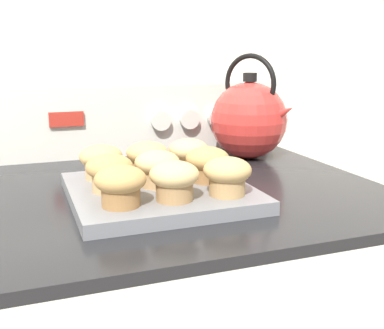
# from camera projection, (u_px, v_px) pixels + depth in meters

# --- Properties ---
(wall_back) EXTENTS (8.00, 0.05, 2.40)m
(wall_back) POSITION_uv_depth(u_px,v_px,m) (127.00, 28.00, 1.16)
(wall_back) COLOR silver
(wall_back) RESTS_ON ground_plane
(control_panel) EXTENTS (0.73, 0.07, 0.17)m
(control_panel) POSITION_uv_depth(u_px,v_px,m) (136.00, 120.00, 1.17)
(control_panel) COLOR silver
(control_panel) RESTS_ON stove_range
(muffin_pan) EXTENTS (0.30, 0.30, 0.02)m
(muffin_pan) POSITION_uv_depth(u_px,v_px,m) (159.00, 192.00, 0.82)
(muffin_pan) COLOR slate
(muffin_pan) RESTS_ON stove_range
(muffin_r0_c0) EXTENTS (0.08, 0.08, 0.06)m
(muffin_r0_c0) POSITION_uv_depth(u_px,v_px,m) (120.00, 184.00, 0.71)
(muffin_r0_c0) COLOR olive
(muffin_r0_c0) RESTS_ON muffin_pan
(muffin_r0_c1) EXTENTS (0.08, 0.08, 0.06)m
(muffin_r0_c1) POSITION_uv_depth(u_px,v_px,m) (174.00, 179.00, 0.74)
(muffin_r0_c1) COLOR #A37A4C
(muffin_r0_c1) RESTS_ON muffin_pan
(muffin_r0_c2) EXTENTS (0.08, 0.08, 0.06)m
(muffin_r0_c2) POSITION_uv_depth(u_px,v_px,m) (227.00, 175.00, 0.76)
(muffin_r0_c2) COLOR tan
(muffin_r0_c2) RESTS_ON muffin_pan
(muffin_r1_c0) EXTENTS (0.08, 0.08, 0.06)m
(muffin_r1_c0) POSITION_uv_depth(u_px,v_px,m) (109.00, 171.00, 0.78)
(muffin_r1_c0) COLOR tan
(muffin_r1_c0) RESTS_ON muffin_pan
(muffin_r1_c1) EXTENTS (0.08, 0.08, 0.06)m
(muffin_r1_c1) POSITION_uv_depth(u_px,v_px,m) (157.00, 167.00, 0.81)
(muffin_r1_c1) COLOR tan
(muffin_r1_c1) RESTS_ON muffin_pan
(muffin_r1_c2) EXTENTS (0.08, 0.08, 0.06)m
(muffin_r1_c2) POSITION_uv_depth(u_px,v_px,m) (207.00, 163.00, 0.84)
(muffin_r1_c2) COLOR olive
(muffin_r1_c2) RESTS_ON muffin_pan
(muffin_r2_c0) EXTENTS (0.08, 0.08, 0.06)m
(muffin_r2_c0) POSITION_uv_depth(u_px,v_px,m) (101.00, 160.00, 0.86)
(muffin_r2_c0) COLOR tan
(muffin_r2_c0) RESTS_ON muffin_pan
(muffin_r2_c1) EXTENTS (0.08, 0.08, 0.06)m
(muffin_r2_c1) POSITION_uv_depth(u_px,v_px,m) (147.00, 157.00, 0.89)
(muffin_r2_c1) COLOR tan
(muffin_r2_c1) RESTS_ON muffin_pan
(muffin_r2_c2) EXTENTS (0.08, 0.08, 0.06)m
(muffin_r2_c2) POSITION_uv_depth(u_px,v_px,m) (189.00, 153.00, 0.92)
(muffin_r2_c2) COLOR olive
(muffin_r2_c2) RESTS_ON muffin_pan
(tea_kettle) EXTENTS (0.18, 0.20, 0.24)m
(tea_kettle) POSITION_uv_depth(u_px,v_px,m) (249.00, 119.00, 1.11)
(tea_kettle) COLOR red
(tea_kettle) RESTS_ON stove_range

